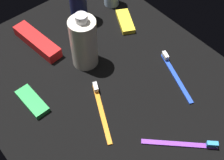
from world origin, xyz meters
TOP-DOWN VIEW (x-y plane):
  - ground_plane at (0.00, 0.00)cm, footprint 84.00×64.00cm
  - bodywash_bottle at (-11.85, 0.42)cm, footprint 7.35×7.35cm
  - toothbrush_orange at (3.81, -6.91)cm, footprint 16.68×9.02cm
  - toothbrush_blue at (8.17, 15.94)cm, footprint 17.23×7.57cm
  - toothbrush_purple at (24.13, 2.08)cm, footprint 13.46×13.69cm
  - toothpaste_box_red at (-26.20, -7.15)cm, footprint 17.98×6.32cm
  - snack_bar_yellow at (-16.57, 19.42)cm, footprint 11.07×8.39cm
  - snack_bar_green at (-9.30, -19.27)cm, footprint 10.52×4.33cm

SIDE VIEW (x-z plane):
  - ground_plane at x=0.00cm, z-range -1.20..0.00cm
  - toothbrush_orange at x=3.81cm, z-range -0.44..1.66cm
  - toothbrush_blue at x=8.17cm, z-range -0.44..1.66cm
  - toothbrush_purple at x=24.13cm, z-range -0.44..1.66cm
  - snack_bar_yellow at x=-16.57cm, z-range 0.00..1.50cm
  - snack_bar_green at x=-9.30cm, z-range 0.00..1.50cm
  - toothpaste_box_red at x=-26.20cm, z-range 0.00..3.20cm
  - bodywash_bottle at x=-11.85cm, z-range -0.87..16.53cm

